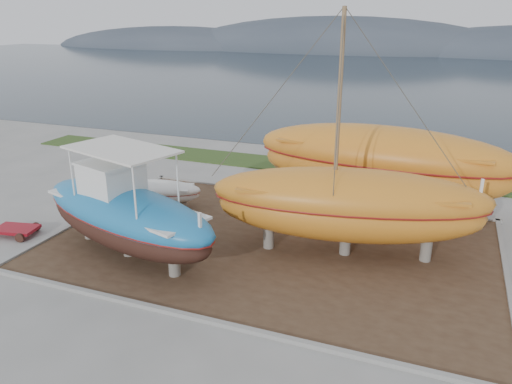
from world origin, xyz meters
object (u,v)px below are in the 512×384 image
at_px(orange_sailboat, 352,140).
at_px(orange_bare_hull, 380,170).
at_px(red_trailer, 17,231).
at_px(blue_caique, 124,203).
at_px(white_dinghy, 157,194).

xyz_separation_m(orange_sailboat, orange_bare_hull, (0.49, 5.40, -2.67)).
bearing_deg(red_trailer, orange_bare_hull, 19.79).
relative_size(blue_caique, white_dinghy, 2.07).
bearing_deg(blue_caique, orange_sailboat, 38.89).
xyz_separation_m(blue_caique, white_dinghy, (-1.77, 5.00, -1.55)).
height_order(blue_caique, white_dinghy, blue_caique).
distance_m(orange_bare_hull, red_trailer, 16.93).
height_order(orange_sailboat, orange_bare_hull, orange_sailboat).
height_order(white_dinghy, red_trailer, white_dinghy).
xyz_separation_m(white_dinghy, orange_sailboat, (9.84, -1.73, 4.04)).
distance_m(blue_caique, orange_sailboat, 9.05).
bearing_deg(white_dinghy, blue_caique, -83.53).
bearing_deg(orange_bare_hull, white_dinghy, -156.32).
bearing_deg(blue_caique, red_trailer, -161.95).
xyz_separation_m(white_dinghy, red_trailer, (-4.02, -5.12, -0.54)).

